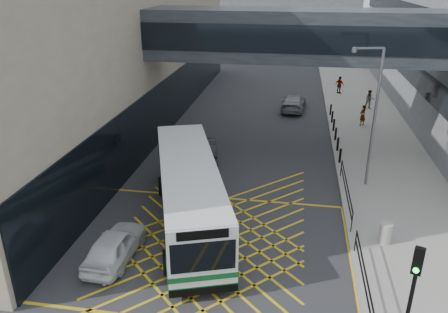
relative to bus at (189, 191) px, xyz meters
The scene contains 17 objects.
ground 2.83m from the bus, 55.74° to the right, with size 120.00×120.00×0.00m, color #333335.
building_whsmith 22.75m from the bus, 139.81° to the left, with size 24.17×42.00×16.00m.
skybridge 12.44m from the bus, 66.98° to the left, with size 20.00×4.10×3.00m.
pavement 16.74m from the bus, 51.85° to the left, with size 6.00×54.00×0.16m, color #9E9990.
box_junction 2.83m from the bus, 55.74° to the right, with size 12.00×9.00×0.01m.
bus is the anchor object (origin of this frame).
car_white 4.21m from the bus, 125.01° to the right, with size 1.70×4.17×1.33m, color white.
car_dark 7.95m from the bus, 96.43° to the left, with size 1.62×4.14×1.30m, color black.
car_silver 20.15m from the bus, 77.12° to the left, with size 1.97×4.67×1.45m, color gray.
traffic_light 10.71m from the bus, 39.65° to the right, with size 0.32×0.47×3.97m.
street_lamp 10.40m from the bus, 31.30° to the left, with size 1.69×0.57×7.47m.
litter_bin 8.86m from the bus, ahead, with size 0.54×0.54×0.93m, color #ADA89E.
kerb_railings 7.48m from the bus, ahead, with size 0.05×12.54×1.00m.
bollards 15.15m from the bus, 60.07° to the left, with size 0.14×10.14×0.90m.
pedestrian_a 18.55m from the bus, 58.22° to the left, with size 0.63×0.45×1.58m, color gray.
pedestrian_b 23.17m from the bus, 61.94° to the left, with size 0.79×0.46×1.62m, color gray.
pedestrian_c 26.92m from the bus, 71.00° to the left, with size 0.97×0.47×1.64m, color gray.
Camera 1 is at (3.27, -15.59, 10.93)m, focal length 35.00 mm.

